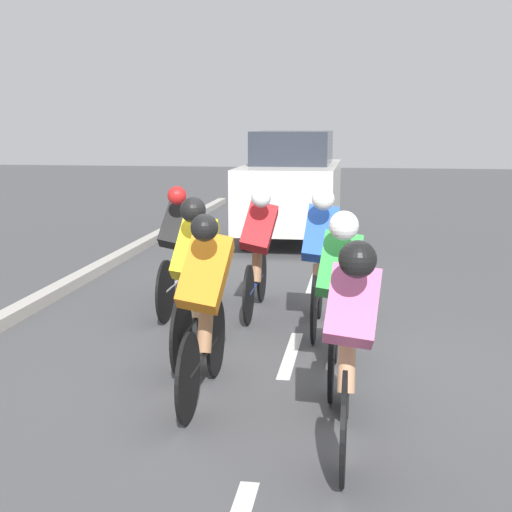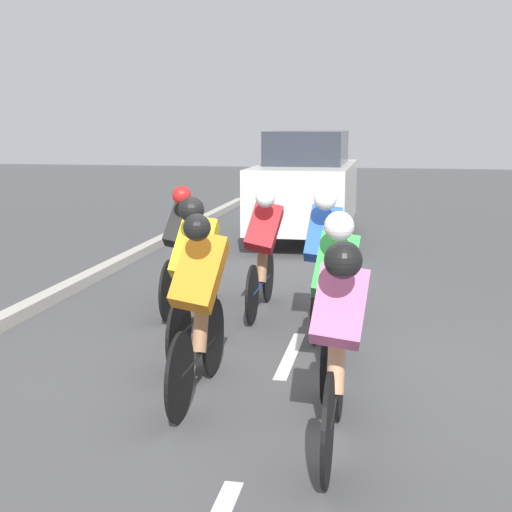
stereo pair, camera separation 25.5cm
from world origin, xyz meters
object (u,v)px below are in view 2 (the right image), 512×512
cyclist_orange (199,303)px  cyclist_green (334,292)px  cyclist_pink (338,341)px  cyclist_blue (322,256)px  cyclist_black (183,246)px  cyclist_red (263,247)px  cyclist_yellow (194,274)px  support_car (306,186)px

cyclist_orange → cyclist_green: (-1.02, -0.54, 0.01)m
cyclist_orange → cyclist_pink: size_ratio=0.98×
cyclist_blue → cyclist_black: 1.75m
cyclist_red → cyclist_blue: bearing=140.6°
cyclist_blue → cyclist_orange: bearing=69.4°
cyclist_green → cyclist_yellow: cyclist_yellow is taller
cyclist_blue → cyclist_yellow: 1.53m
cyclist_yellow → cyclist_red: bearing=-101.3°
cyclist_orange → support_car: 8.12m
cyclist_red → cyclist_orange: size_ratio=1.00×
support_car → cyclist_blue: bearing=98.3°
cyclist_yellow → cyclist_black: bearing=-70.2°
support_car → cyclist_black: bearing=82.0°
cyclist_green → support_car: 7.67m
cyclist_blue → cyclist_green: bearing=99.1°
support_car → cyclist_green: bearing=98.5°
cyclist_orange → cyclist_pink: 1.37m
cyclist_yellow → support_car: 7.16m
cyclist_pink → cyclist_black: bearing=-58.7°
cyclist_black → cyclist_yellow: bearing=109.8°
cyclist_pink → support_car: support_car is taller
cyclist_yellow → cyclist_black: (0.59, -1.63, -0.04)m
cyclist_blue → cyclist_green: 1.54m
cyclist_pink → support_car: size_ratio=0.44×
cyclist_blue → cyclist_pink: (-0.37, 2.80, -0.04)m
cyclist_red → cyclist_black: cyclist_black is taller
cyclist_blue → support_car: size_ratio=0.43×
cyclist_red → cyclist_green: 2.34m
cyclist_blue → cyclist_pink: bearing=97.5°
cyclist_yellow → support_car: (-0.19, -7.15, 0.22)m
cyclist_orange → cyclist_black: size_ratio=0.97×
cyclist_green → cyclist_black: cyclist_green is taller
cyclist_blue → cyclist_pink: size_ratio=0.97×
cyclist_green → cyclist_pink: bearing=95.6°
cyclist_orange → cyclist_black: 2.74m
cyclist_black → support_car: 5.58m
cyclist_pink → support_car: (1.26, -8.86, 0.25)m
cyclist_orange → cyclist_green: 1.15m
cyclist_black → cyclist_green: bearing=132.8°
cyclist_red → support_car: (0.15, -5.46, 0.25)m
cyclist_yellow → cyclist_blue: bearing=-134.7°
cyclist_red → cyclist_yellow: size_ratio=1.01×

